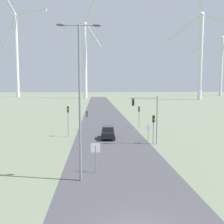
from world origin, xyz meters
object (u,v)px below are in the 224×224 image
object	(u,v)px
streetlamp	(80,87)
traffic_light_post_mid_left	(87,116)
traffic_light_post_mid_right	(139,112)
wind_turbine_right	(201,47)
car_approaching	(108,132)
stop_sign_near	(96,152)
wind_turbine_far_right	(222,59)
traffic_light_post_near_right	(154,123)
traffic_light_post_near_left	(68,115)
traffic_light_mast_overhead	(148,111)
wind_turbine_center	(85,53)
wind_turbine_left	(16,47)
stop_sign_far	(148,129)

from	to	relation	value
streetlamp	traffic_light_post_mid_left	xyz separation A→B (m)	(-0.21, 23.99, -5.07)
traffic_light_post_mid_right	wind_turbine_right	distance (m)	108.24
traffic_light_post_mid_left	car_approaching	distance (m)	8.33
stop_sign_near	wind_turbine_far_right	xyz separation A→B (m)	(95.95, 173.13, 26.06)
traffic_light_post_near_right	wind_turbine_right	distance (m)	120.20
traffic_light_post_near_left	traffic_light_mast_overhead	distance (m)	12.21
wind_turbine_far_right	wind_turbine_right	bearing A→B (deg)	-125.03
stop_sign_near	traffic_light_post_near_left	distance (m)	16.98
streetlamp	traffic_light_mast_overhead	xyz separation A→B (m)	(7.86, 12.43, -3.06)
traffic_light_post_mid_left	traffic_light_post_mid_right	distance (m)	9.56
traffic_light_post_mid_left	traffic_light_mast_overhead	distance (m)	14.24
wind_turbine_right	wind_turbine_far_right	bearing A→B (deg)	54.97
streetlamp	car_approaching	size ratio (longest dim) A/B	2.90
traffic_light_post_mid_right	car_approaching	bearing A→B (deg)	-122.15
traffic_light_post_near_left	wind_turbine_far_right	bearing A→B (deg)	57.47
wind_turbine_right	wind_turbine_far_right	world-z (taller)	wind_turbine_far_right
wind_turbine_center	traffic_light_post_mid_right	bearing A→B (deg)	-83.21
wind_turbine_left	wind_turbine_far_right	size ratio (longest dim) A/B	1.11
wind_turbine_center	traffic_light_post_near_left	bearing A→B (deg)	-89.14
streetlamp	stop_sign_far	world-z (taller)	streetlamp
stop_sign_far	wind_turbine_far_right	bearing A→B (deg)	61.09
wind_turbine_left	wind_turbine_center	world-z (taller)	wind_turbine_left
traffic_light_post_mid_left	traffic_light_post_near_right	bearing A→B (deg)	-51.80
stop_sign_near	traffic_light_post_near_left	world-z (taller)	traffic_light_post_near_left
traffic_light_post_mid_left	wind_turbine_center	distance (m)	120.33
traffic_light_post_mid_right	wind_turbine_center	size ratio (longest dim) A/B	0.06
traffic_light_post_mid_left	wind_turbine_center	world-z (taller)	wind_turbine_center
wind_turbine_left	wind_turbine_right	size ratio (longest dim) A/B	1.12
stop_sign_near	wind_turbine_far_right	distance (m)	199.64
stop_sign_near	traffic_light_post_near_right	world-z (taller)	traffic_light_post_near_right
traffic_light_post_mid_right	wind_turbine_right	xyz separation A→B (m)	(48.98, 93.08, 25.56)
traffic_light_post_near_left	wind_turbine_right	world-z (taller)	wind_turbine_right
car_approaching	wind_turbine_right	distance (m)	119.80
stop_sign_near	car_approaching	size ratio (longest dim) A/B	0.62
stop_sign_near	traffic_light_post_mid_right	bearing A→B (deg)	72.01
stop_sign_near	wind_turbine_center	distance (m)	142.22
stop_sign_near	traffic_light_post_near_right	distance (m)	13.22
traffic_light_post_near_left	traffic_light_post_mid_right	bearing A→B (deg)	33.52
traffic_light_mast_overhead	wind_turbine_right	size ratio (longest dim) A/B	0.09
traffic_light_post_near_right	car_approaching	world-z (taller)	traffic_light_post_near_right
streetlamp	stop_sign_far	size ratio (longest dim) A/B	5.00
stop_sign_far	traffic_light_post_near_left	distance (m)	11.98
traffic_light_post_near_right	traffic_light_post_mid_right	bearing A→B (deg)	88.28
traffic_light_post_mid_right	wind_turbine_left	xyz separation A→B (m)	(-60.66, 137.21, 30.83)
traffic_light_post_near_right	wind_turbine_right	xyz separation A→B (m)	(49.39, 106.55, 25.61)
traffic_light_mast_overhead	traffic_light_post_mid_left	bearing A→B (deg)	124.92
stop_sign_near	car_approaching	world-z (taller)	stop_sign_near
streetlamp	wind_turbine_right	distance (m)	134.26
car_approaching	wind_turbine_right	world-z (taller)	wind_turbine_right
wind_turbine_left	wind_turbine_far_right	xyz separation A→B (m)	(148.71, 11.60, -5.74)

